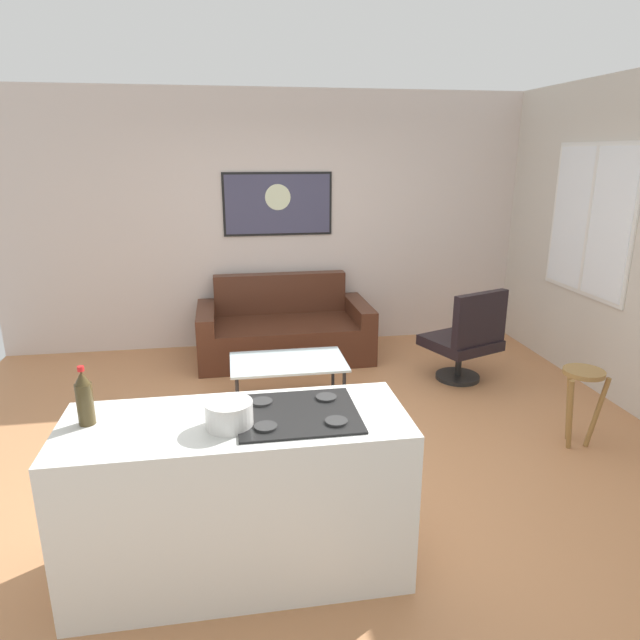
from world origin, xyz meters
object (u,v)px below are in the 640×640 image
at_px(armchair, 467,339).
at_px(bar_stool, 582,388).
at_px(mixing_bowl, 229,415).
at_px(wall_painting, 278,204).
at_px(coffee_table, 288,364).
at_px(soda_bottle, 84,398).
at_px(couch, 284,332).

distance_m(armchair, bar_stool, 1.35).
relative_size(mixing_bowl, wall_painting, 0.19).
bearing_deg(bar_stool, coffee_table, 153.13).
height_order(soda_bottle, wall_painting, wall_painting).
bearing_deg(coffee_table, wall_painting, 86.83).
relative_size(armchair, soda_bottle, 3.09).
xyz_separation_m(soda_bottle, wall_painting, (1.27, 3.63, 0.58)).
bearing_deg(wall_painting, bar_stool, -54.38).
distance_m(bar_stool, soda_bottle, 3.41).
bearing_deg(couch, bar_stool, -49.22).
xyz_separation_m(bar_stool, mixing_bowl, (-2.57, -1.00, 0.48)).
bearing_deg(couch, mixing_bowl, -100.08).
distance_m(soda_bottle, wall_painting, 3.89).
bearing_deg(bar_stool, mixing_bowl, -158.70).
bearing_deg(soda_bottle, bar_stool, 14.86).
distance_m(couch, armchair, 1.94).
bearing_deg(mixing_bowl, armchair, 45.89).
distance_m(couch, bar_stool, 3.05).
xyz_separation_m(coffee_table, bar_stool, (2.08, -1.05, 0.08)).
bearing_deg(couch, soda_bottle, -111.80).
bearing_deg(soda_bottle, couch, 68.20).
distance_m(mixing_bowl, wall_painting, 3.87).
bearing_deg(armchair, bar_stool, -75.50).
distance_m(coffee_table, bar_stool, 2.33).
relative_size(coffee_table, wall_painting, 0.83).
bearing_deg(wall_painting, soda_bottle, -109.27).
xyz_separation_m(couch, soda_bottle, (-1.27, -3.17, 0.74)).
xyz_separation_m(couch, armchair, (1.65, -1.00, 0.16)).
height_order(couch, coffee_table, couch).
relative_size(bar_stool, mixing_bowl, 2.67).
xyz_separation_m(coffee_table, mixing_bowl, (-0.50, -2.06, 0.56)).
bearing_deg(couch, wall_painting, 89.60).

